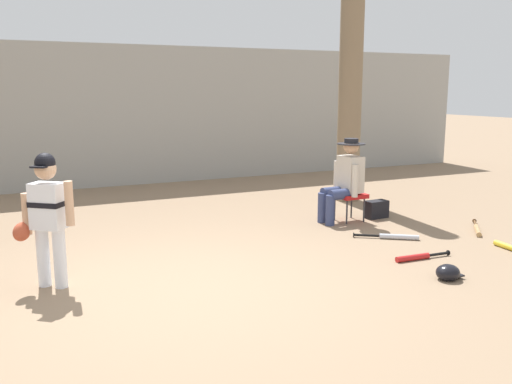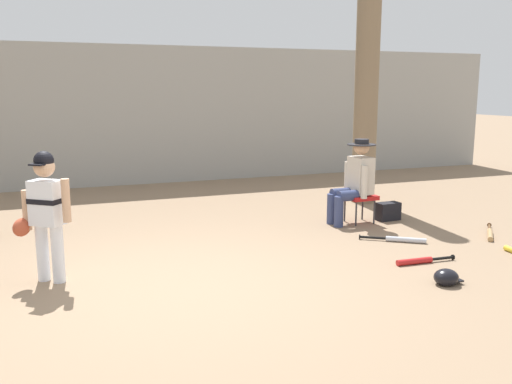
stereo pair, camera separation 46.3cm
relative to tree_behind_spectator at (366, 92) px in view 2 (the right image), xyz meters
name	(u,v)px [view 2 (the right image)]	position (x,y,z in m)	size (l,w,h in m)	color
ground_plane	(180,287)	(-3.86, -2.97, -1.84)	(60.00, 60.00, 0.00)	#897056
concrete_back_wall	(106,116)	(-3.86, 3.27, -0.46)	(18.00, 0.36, 2.74)	#9E9E99
tree_behind_spectator	(366,92)	(0.00, 0.00, 0.00)	(0.56, 0.56, 4.21)	#7F6B51
young_ballplayer	(45,208)	(-5.04, -2.36, -1.09)	(0.59, 0.41, 1.31)	white
folding_stool	(360,198)	(-0.86, -1.31, -1.47)	(0.41, 0.41, 0.41)	red
seated_spectator	(354,179)	(-0.96, -1.31, -1.20)	(0.67, 0.53, 1.20)	navy
handbag_beside_stool	(388,211)	(-0.38, -1.32, -1.71)	(0.34, 0.18, 0.26)	black
bat_red_barrel	(419,261)	(-1.24, -3.20, -1.80)	(0.72, 0.10, 0.07)	red
bat_wood_tan	(490,234)	(0.35, -2.56, -1.80)	(0.59, 0.64, 0.07)	tan
bat_aluminum_silver	(401,239)	(-0.91, -2.39, -1.80)	(0.71, 0.53, 0.07)	#B7BCC6
batting_helmet_black	(446,277)	(-1.41, -3.84, -1.76)	(0.29, 0.22, 0.17)	black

